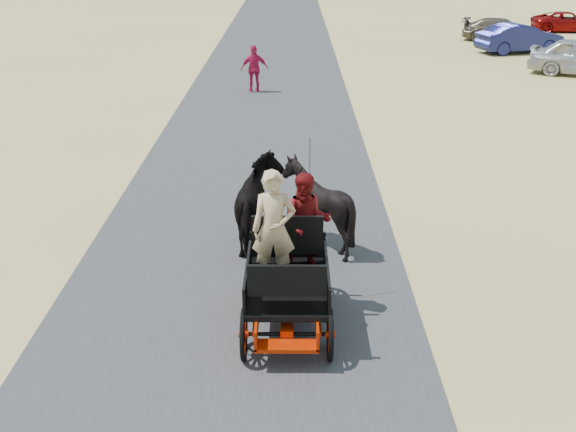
{
  "coord_description": "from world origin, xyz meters",
  "views": [
    {
      "loc": [
        0.95,
        -7.38,
        5.81
      ],
      "look_at": [
        0.87,
        4.03,
        1.2
      ],
      "focal_mm": 45.0,
      "sensor_mm": 36.0,
      "label": 1
    }
  ],
  "objects_px": {
    "horse_left": "(260,206)",
    "car_b": "(520,38)",
    "car_d": "(568,22)",
    "horse_right": "(317,206)",
    "car_c": "(502,30)",
    "pedestrian": "(254,69)",
    "carriage": "(287,305)"
  },
  "relations": [
    {
      "from": "horse_left",
      "to": "car_d",
      "type": "bearing_deg",
      "value": -118.67
    },
    {
      "from": "horse_right",
      "to": "pedestrian",
      "type": "height_order",
      "value": "pedestrian"
    },
    {
      "from": "carriage",
      "to": "car_b",
      "type": "xyz_separation_m",
      "value": [
        11.14,
        26.05,
        0.33
      ]
    },
    {
      "from": "horse_left",
      "to": "horse_right",
      "type": "distance_m",
      "value": 1.1
    },
    {
      "from": "pedestrian",
      "to": "carriage",
      "type": "bearing_deg",
      "value": 81.39
    },
    {
      "from": "car_b",
      "to": "car_d",
      "type": "xyz_separation_m",
      "value": [
        5.01,
        7.48,
        -0.13
      ]
    },
    {
      "from": "car_b",
      "to": "carriage",
      "type": "bearing_deg",
      "value": 140.36
    },
    {
      "from": "car_b",
      "to": "car_c",
      "type": "height_order",
      "value": "car_b"
    },
    {
      "from": "horse_right",
      "to": "car_d",
      "type": "height_order",
      "value": "horse_right"
    },
    {
      "from": "pedestrian",
      "to": "car_d",
      "type": "xyz_separation_m",
      "value": [
        17.49,
        16.52,
        -0.29
      ]
    },
    {
      "from": "carriage",
      "to": "car_b",
      "type": "distance_m",
      "value": 28.33
    },
    {
      "from": "car_b",
      "to": "pedestrian",
      "type": "bearing_deg",
      "value": 109.41
    },
    {
      "from": "horse_right",
      "to": "car_c",
      "type": "distance_m",
      "value": 28.77
    },
    {
      "from": "carriage",
      "to": "pedestrian",
      "type": "height_order",
      "value": "pedestrian"
    },
    {
      "from": "horse_right",
      "to": "car_d",
      "type": "xyz_separation_m",
      "value": [
        15.59,
        30.52,
        -0.28
      ]
    },
    {
      "from": "carriage",
      "to": "car_d",
      "type": "distance_m",
      "value": 37.21
    },
    {
      "from": "horse_left",
      "to": "car_c",
      "type": "height_order",
      "value": "horse_left"
    },
    {
      "from": "horse_left",
      "to": "horse_right",
      "type": "height_order",
      "value": "horse_right"
    },
    {
      "from": "pedestrian",
      "to": "car_b",
      "type": "distance_m",
      "value": 15.42
    },
    {
      "from": "horse_right",
      "to": "car_b",
      "type": "relative_size",
      "value": 0.4
    },
    {
      "from": "horse_left",
      "to": "car_c",
      "type": "bearing_deg",
      "value": -113.83
    },
    {
      "from": "horse_left",
      "to": "car_b",
      "type": "height_order",
      "value": "horse_left"
    },
    {
      "from": "horse_left",
      "to": "car_c",
      "type": "relative_size",
      "value": 0.49
    },
    {
      "from": "horse_right",
      "to": "car_b",
      "type": "height_order",
      "value": "horse_right"
    },
    {
      "from": "horse_right",
      "to": "car_c",
      "type": "relative_size",
      "value": 0.41
    },
    {
      "from": "horse_right",
      "to": "car_c",
      "type": "bearing_deg",
      "value": -111.82
    },
    {
      "from": "horse_left",
      "to": "car_b",
      "type": "xyz_separation_m",
      "value": [
        11.69,
        23.05,
        -0.15
      ]
    },
    {
      "from": "carriage",
      "to": "pedestrian",
      "type": "bearing_deg",
      "value": 94.54
    },
    {
      "from": "carriage",
      "to": "car_b",
      "type": "height_order",
      "value": "car_b"
    },
    {
      "from": "horse_right",
      "to": "car_c",
      "type": "height_order",
      "value": "horse_right"
    },
    {
      "from": "car_d",
      "to": "horse_left",
      "type": "bearing_deg",
      "value": 154.29
    },
    {
      "from": "carriage",
      "to": "car_c",
      "type": "distance_m",
      "value": 31.76
    }
  ]
}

